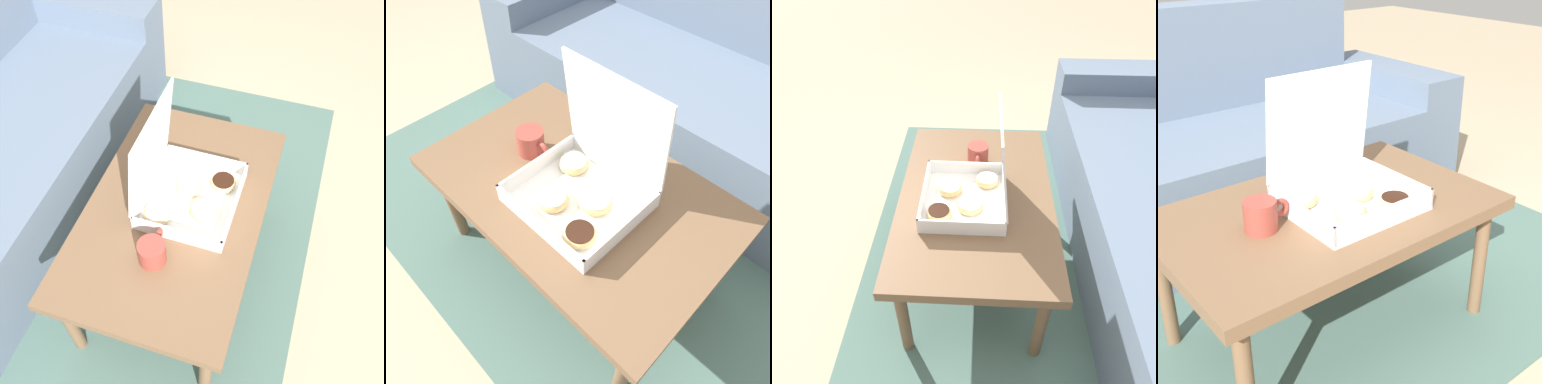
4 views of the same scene
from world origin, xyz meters
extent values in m
plane|color=tan|center=(0.00, 0.00, 0.00)|extent=(12.00, 12.00, 0.00)
cube|color=#4C6B60|center=(0.00, 0.30, 0.01)|extent=(2.45, 1.89, 0.01)
cube|color=slate|center=(0.00, 0.65, 0.22)|extent=(1.85, 0.61, 0.44)
cube|color=slate|center=(-1.04, 0.75, 0.28)|extent=(0.24, 0.81, 0.56)
cube|color=brown|center=(0.00, -0.13, 0.43)|extent=(0.98, 0.62, 0.04)
cylinder|color=brown|center=(-0.43, -0.37, 0.20)|extent=(0.04, 0.04, 0.41)
cylinder|color=brown|center=(0.43, -0.37, 0.20)|extent=(0.04, 0.04, 0.41)
cylinder|color=brown|center=(-0.43, 0.12, 0.20)|extent=(0.04, 0.04, 0.41)
cylinder|color=brown|center=(0.43, 0.12, 0.20)|extent=(0.04, 0.04, 0.41)
cube|color=white|center=(0.05, -0.17, 0.45)|extent=(0.36, 0.32, 0.01)
cube|color=white|center=(0.05, -0.33, 0.48)|extent=(0.36, 0.01, 0.06)
cube|color=white|center=(0.05, -0.02, 0.48)|extent=(0.36, 0.01, 0.06)
cube|color=white|center=(-0.13, -0.17, 0.48)|extent=(0.01, 0.32, 0.06)
cube|color=white|center=(0.22, -0.17, 0.48)|extent=(0.01, 0.32, 0.06)
cube|color=white|center=(0.05, -0.03, 0.67)|extent=(0.36, 0.04, 0.32)
torus|color=#E5BC75|center=(0.10, -0.15, 0.47)|extent=(0.10, 0.10, 0.03)
cylinder|color=white|center=(0.10, -0.15, 0.48)|extent=(0.09, 0.09, 0.01)
torus|color=#E5BC75|center=(0.00, -0.23, 0.47)|extent=(0.10, 0.10, 0.03)
cylinder|color=white|center=(0.00, -0.23, 0.48)|extent=(0.08, 0.08, 0.01)
torus|color=#E5BC75|center=(0.14, -0.26, 0.47)|extent=(0.09, 0.09, 0.03)
cylinder|color=black|center=(0.14, -0.26, 0.48)|extent=(0.08, 0.08, 0.01)
torus|color=#E5BC75|center=(-0.06, -0.08, 0.47)|extent=(0.10, 0.10, 0.03)
cylinder|color=white|center=(-0.06, -0.08, 0.48)|extent=(0.08, 0.08, 0.01)
cylinder|color=#993D33|center=(-0.22, -0.13, 0.49)|extent=(0.09, 0.09, 0.09)
torus|color=#993D33|center=(-0.16, -0.13, 0.50)|extent=(0.05, 0.02, 0.05)
camera|label=1|loc=(-0.87, -0.47, 1.74)|focal=42.00mm
camera|label=2|loc=(0.54, -0.67, 1.33)|focal=35.00mm
camera|label=3|loc=(1.14, -0.12, 1.44)|focal=35.00mm
camera|label=4|loc=(-0.82, -1.25, 1.17)|focal=50.00mm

